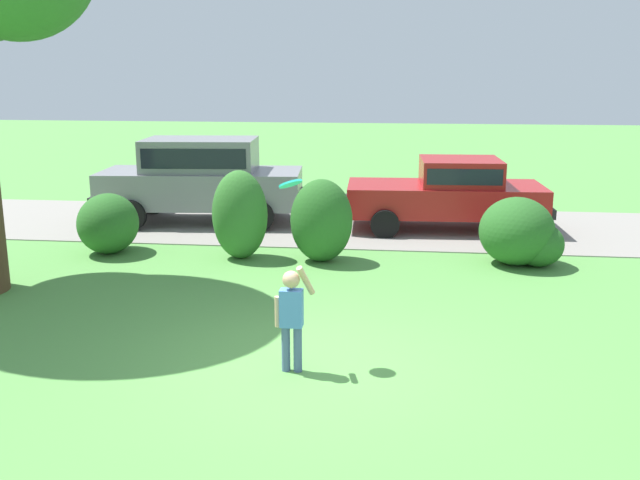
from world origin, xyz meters
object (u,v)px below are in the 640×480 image
Objects in this scene: parked_suv at (201,176)px; child_thrower at (292,312)px; parked_sedan at (449,191)px; frisbee at (291,184)px.

parked_suv is 8.71m from child_thrower.
frisbee is at bearing -106.88° from parked_sedan.
child_thrower is (-2.22, -7.93, -0.13)m from parked_sedan.
frisbee is at bearing -66.70° from parked_suv.
parked_sedan is 8.24m from child_thrower.
parked_sedan is 3.48× the size of child_thrower.
frisbee is at bearing 98.85° from child_thrower.
parked_suv is (-5.57, 0.10, 0.23)m from parked_sedan.
parked_sedan is 0.93× the size of parked_suv.
frisbee is (-0.06, 0.41, 1.42)m from child_thrower.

